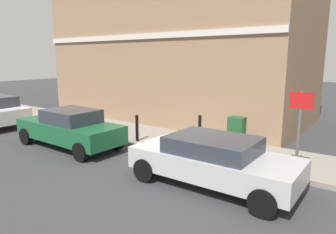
% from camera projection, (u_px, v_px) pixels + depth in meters
% --- Properties ---
extents(ground, '(80.00, 80.00, 0.00)m').
position_uv_depth(ground, '(186.00, 165.00, 9.56)').
color(ground, '#38383A').
extents(sidewalk, '(2.62, 30.00, 0.15)m').
position_uv_depth(sidewalk, '(101.00, 127.00, 14.51)').
color(sidewalk, gray).
rests_on(sidewalk, ground).
extents(corner_building, '(7.39, 13.18, 7.40)m').
position_uv_depth(corner_building, '(183.00, 51.00, 16.94)').
color(corner_building, '#937256').
rests_on(corner_building, ground).
extents(car_silver, '(1.95, 4.34, 1.31)m').
position_uv_depth(car_silver, '(213.00, 159.00, 7.93)').
color(car_silver, '#B7B7BC').
rests_on(car_silver, ground).
extents(car_green, '(1.86, 4.48, 1.45)m').
position_uv_depth(car_green, '(70.00, 128.00, 11.35)').
color(car_green, '#195933').
rests_on(car_green, ground).
extents(utility_cabinet, '(0.46, 0.61, 1.15)m').
position_uv_depth(utility_cabinet, '(236.00, 134.00, 10.63)').
color(utility_cabinet, '#1E4C28').
rests_on(utility_cabinet, sidewalk).
extents(bollard_near_cabinet, '(0.14, 0.14, 1.04)m').
position_uv_depth(bollard_near_cabinet, '(200.00, 127.00, 11.59)').
color(bollard_near_cabinet, black).
rests_on(bollard_near_cabinet, sidewalk).
extents(bollard_far_kerb, '(0.14, 0.14, 1.04)m').
position_uv_depth(bollard_far_kerb, '(137.00, 127.00, 11.68)').
color(bollard_far_kerb, black).
rests_on(bollard_far_kerb, sidewalk).
extents(street_sign, '(0.08, 0.60, 2.30)m').
position_uv_depth(street_sign, '(300.00, 120.00, 8.18)').
color(street_sign, '#59595B').
rests_on(street_sign, sidewalk).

